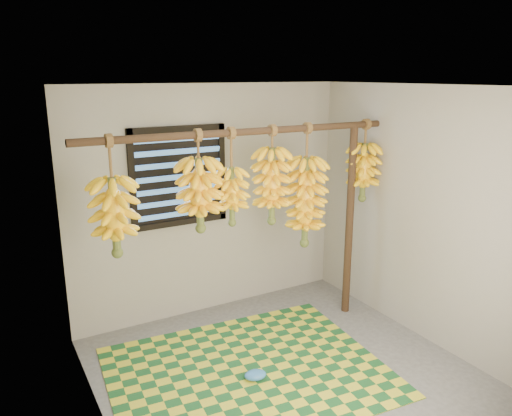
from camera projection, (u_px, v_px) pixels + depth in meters
floor at (288, 376)px, 4.26m from camera, size 3.00×3.00×0.01m
ceiling at (293, 85)px, 3.63m from camera, size 3.00×3.00×0.01m
wall_back at (211, 201)px, 5.21m from camera, size 3.00×0.01×2.40m
wall_left at (96, 280)px, 3.22m from camera, size 0.01×3.00×2.40m
wall_right at (425, 216)px, 4.66m from camera, size 0.01×3.00×2.40m
window at (179, 177)px, 4.94m from camera, size 1.00×0.04×1.00m
hanging_pole at (247, 132)px, 4.32m from camera, size 3.00×0.06×0.06m
support_post at (350, 222)px, 5.16m from camera, size 0.08×0.08×2.00m
woven_mat at (248, 372)px, 4.30m from camera, size 2.45×2.03×0.01m
plastic_bag at (255, 375)px, 4.17m from camera, size 0.21×0.17×0.08m
banana_bunch_a at (115, 217)px, 3.91m from camera, size 0.35×0.35×0.97m
banana_bunch_b at (200, 195)px, 4.23m from camera, size 0.37×0.37×0.87m
banana_bunch_c at (232, 196)px, 4.39m from camera, size 0.31×0.31×0.87m
banana_bunch_d at (272, 186)px, 4.57m from camera, size 0.34×0.34×0.91m
banana_bunch_e at (305, 202)px, 4.81m from camera, size 0.38×0.38×1.20m
banana_bunch_f at (363, 172)px, 5.09m from camera, size 0.34×0.34×0.83m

